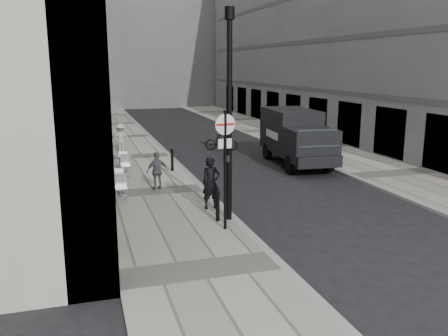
# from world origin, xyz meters

# --- Properties ---
(ground) EXTENTS (120.00, 120.00, 0.00)m
(ground) POSITION_xyz_m (0.00, 0.00, 0.00)
(ground) COLOR black
(ground) RESTS_ON ground
(sidewalk) EXTENTS (4.00, 60.00, 0.12)m
(sidewalk) POSITION_xyz_m (-2.00, 18.00, 0.06)
(sidewalk) COLOR #ADA99D
(sidewalk) RESTS_ON ground
(far_sidewalk) EXTENTS (4.00, 60.00, 0.12)m
(far_sidewalk) POSITION_xyz_m (9.00, 18.00, 0.06)
(far_sidewalk) COLOR #ADA99D
(far_sidewalk) RESTS_ON ground
(building_far) EXTENTS (24.00, 16.00, 22.00)m
(building_far) POSITION_xyz_m (1.50, 56.00, 11.00)
(building_far) COLOR slate
(building_far) RESTS_ON ground
(walking_man) EXTENTS (0.70, 0.49, 1.80)m
(walking_man) POSITION_xyz_m (-0.43, 7.48, 1.02)
(walking_man) COLOR black
(walking_man) RESTS_ON sidewalk
(sign_post) EXTENTS (0.62, 0.13, 3.60)m
(sign_post) POSITION_xyz_m (-0.60, 5.29, 2.43)
(sign_post) COLOR black
(sign_post) RESTS_ON sidewalk
(lamppost) EXTENTS (0.29, 0.29, 6.55)m
(lamppost) POSITION_xyz_m (-0.20, 6.15, 3.76)
(lamppost) COLOR black
(lamppost) RESTS_ON sidewalk
(bollard_near) EXTENTS (0.13, 0.13, 0.95)m
(bollard_near) POSITION_xyz_m (-0.60, 6.09, 0.59)
(bollard_near) COLOR black
(bollard_near) RESTS_ON sidewalk
(bollard_far) EXTENTS (0.13, 0.13, 0.97)m
(bollard_far) POSITION_xyz_m (-0.60, 13.77, 0.61)
(bollard_far) COLOR black
(bollard_far) RESTS_ON sidewalk
(panel_van) EXTENTS (2.68, 6.02, 2.75)m
(panel_van) POSITION_xyz_m (5.79, 13.97, 1.55)
(panel_van) COLOR black
(panel_van) RESTS_ON ground
(cyclist) EXTENTS (2.03, 1.35, 2.07)m
(cyclist) POSITION_xyz_m (3.36, 19.01, 0.81)
(cyclist) COLOR black
(cyclist) RESTS_ON ground
(pedestrian_a) EXTENTS (0.95, 0.55, 1.52)m
(pedestrian_a) POSITION_xyz_m (-1.81, 10.54, 0.88)
(pedestrian_a) COLOR #535357
(pedestrian_a) RESTS_ON sidewalk
(pedestrian_b) EXTENTS (1.08, 0.63, 1.66)m
(pedestrian_b) POSITION_xyz_m (-2.48, 19.33, 0.95)
(pedestrian_b) COLOR #BDB7AF
(pedestrian_b) RESTS_ON sidewalk
(pedestrian_c) EXTENTS (0.93, 0.61, 1.88)m
(pedestrian_c) POSITION_xyz_m (-3.60, 23.17, 1.06)
(pedestrian_c) COLOR black
(pedestrian_c) RESTS_ON sidewalk
(cafe_table_near) EXTENTS (0.69, 1.55, 0.88)m
(cafe_table_near) POSITION_xyz_m (-3.60, 12.77, 0.57)
(cafe_table_near) COLOR silver
(cafe_table_near) RESTS_ON sidewalk
(cafe_table_mid) EXTENTS (0.74, 1.68, 0.96)m
(cafe_table_mid) POSITION_xyz_m (-2.80, 13.82, 0.60)
(cafe_table_mid) COLOR silver
(cafe_table_mid) RESTS_ON sidewalk
(cafe_table_far) EXTENTS (0.78, 1.75, 1.00)m
(cafe_table_far) POSITION_xyz_m (-3.33, 9.86, 0.63)
(cafe_table_far) COLOR #B1B1B3
(cafe_table_far) RESTS_ON sidewalk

